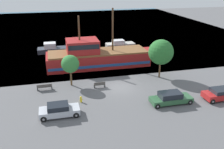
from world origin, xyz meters
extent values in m
plane|color=#5B5B5E|center=(0.00, 0.00, 0.00)|extent=(160.00, 160.00, 0.00)
plane|color=#38667F|center=(0.00, 44.00, 0.00)|extent=(80.00, 80.00, 0.00)
cube|color=#A31E1E|center=(-1.08, 9.57, 1.12)|extent=(16.83, 5.19, 2.25)
cube|color=#234C93|center=(-1.08, 9.57, 0.79)|extent=(16.50, 5.27, 0.45)
cube|color=#A31E1E|center=(7.94, 9.57, 1.46)|extent=(1.40, 2.85, 1.57)
cube|color=brown|center=(-1.08, 9.57, 2.37)|extent=(16.16, 4.78, 0.25)
cube|color=#A31E1E|center=(-3.61, 9.57, 3.54)|extent=(5.05, 4.15, 2.09)
cube|color=black|center=(-3.61, 9.57, 3.85)|extent=(4.80, 4.21, 0.75)
cylinder|color=#4C331E|center=(1.44, 9.57, 5.95)|extent=(0.28, 0.28, 6.91)
cylinder|color=#4C331E|center=(-4.03, 9.57, 5.44)|extent=(0.28, 0.28, 5.88)
cube|color=#2D333D|center=(-8.37, 19.41, 0.45)|extent=(5.66, 2.54, 0.90)
cube|color=silver|center=(-8.79, 19.41, 1.42)|extent=(2.27, 1.98, 1.03)
cube|color=black|center=(-8.11, 19.41, 1.42)|extent=(0.12, 1.78, 0.83)
cube|color=#B7B2A8|center=(5.44, 19.11, 0.54)|extent=(5.90, 2.26, 1.08)
cube|color=silver|center=(5.00, 19.11, 1.42)|extent=(2.36, 1.76, 0.69)
cube|color=black|center=(5.71, 19.11, 1.42)|extent=(0.12, 1.58, 0.55)
cube|color=#B7BCC6|center=(-8.19, -5.49, 0.56)|extent=(4.25, 1.84, 0.65)
cube|color=black|center=(-8.32, -5.49, 1.15)|extent=(2.21, 1.66, 0.52)
cylinder|color=black|center=(-6.51, -6.32, 0.32)|extent=(0.64, 0.22, 0.64)
cylinder|color=gray|center=(-6.51, -6.32, 0.32)|extent=(0.24, 0.25, 0.24)
cylinder|color=black|center=(-6.51, -4.66, 0.32)|extent=(0.64, 0.22, 0.64)
cylinder|color=gray|center=(-6.51, -4.66, 0.32)|extent=(0.24, 0.25, 0.24)
cylinder|color=black|center=(-9.87, -6.32, 0.32)|extent=(0.64, 0.22, 0.64)
cylinder|color=gray|center=(-9.87, -6.32, 0.32)|extent=(0.24, 0.25, 0.24)
cylinder|color=black|center=(-9.87, -4.66, 0.32)|extent=(0.64, 0.22, 0.64)
cylinder|color=gray|center=(-9.87, -4.66, 0.32)|extent=(0.24, 0.25, 0.24)
cube|color=#B21E1E|center=(11.25, -6.17, 0.58)|extent=(4.52, 1.94, 0.69)
cube|color=black|center=(11.11, -6.17, 1.16)|extent=(2.35, 1.75, 0.46)
cylinder|color=black|center=(9.43, -7.05, 0.32)|extent=(0.63, 0.22, 0.63)
cylinder|color=gray|center=(9.43, -7.05, 0.32)|extent=(0.24, 0.25, 0.24)
cylinder|color=black|center=(9.43, -5.29, 0.32)|extent=(0.63, 0.22, 0.63)
cylinder|color=gray|center=(9.43, -5.29, 0.32)|extent=(0.24, 0.25, 0.24)
cube|color=#2D5B38|center=(4.73, -5.73, 0.51)|extent=(4.95, 1.82, 0.56)
cube|color=black|center=(4.58, -5.73, 1.11)|extent=(2.57, 1.64, 0.64)
cylinder|color=black|center=(6.78, -6.55, 0.30)|extent=(0.61, 0.22, 0.61)
cylinder|color=gray|center=(6.78, -6.55, 0.30)|extent=(0.23, 0.25, 0.23)
cylinder|color=black|center=(6.78, -4.91, 0.30)|extent=(0.61, 0.22, 0.61)
cylinder|color=gray|center=(6.78, -4.91, 0.30)|extent=(0.23, 0.25, 0.23)
cylinder|color=black|center=(2.68, -6.55, 0.30)|extent=(0.61, 0.22, 0.61)
cylinder|color=gray|center=(2.68, -6.55, 0.30)|extent=(0.23, 0.25, 0.23)
cylinder|color=black|center=(2.68, -4.91, 0.30)|extent=(0.61, 0.22, 0.61)
cylinder|color=gray|center=(2.68, -4.91, 0.30)|extent=(0.23, 0.25, 0.23)
cylinder|color=yellow|center=(-5.57, -2.91, 0.28)|extent=(0.22, 0.22, 0.56)
sphere|color=yellow|center=(-5.57, -2.91, 0.64)|extent=(0.25, 0.25, 0.25)
cylinder|color=yellow|center=(-5.73, -2.91, 0.31)|extent=(0.10, 0.09, 0.09)
cylinder|color=yellow|center=(-5.41, -2.91, 0.31)|extent=(0.10, 0.09, 0.09)
cube|color=#4C4742|center=(-2.60, 0.72, 0.42)|extent=(1.53, 0.45, 0.05)
cube|color=#4C4742|center=(-2.60, 0.52, 0.65)|extent=(1.53, 0.06, 0.40)
cube|color=#2D2D2D|center=(-3.31, 0.72, 0.20)|extent=(0.12, 0.36, 0.40)
cube|color=#2D2D2D|center=(-1.90, 0.72, 0.20)|extent=(0.12, 0.36, 0.40)
cube|color=#4C4742|center=(-9.80, 1.72, 0.42)|extent=(1.96, 0.45, 0.05)
cube|color=#4C4742|center=(-9.80, 1.53, 0.65)|extent=(1.96, 0.06, 0.40)
cube|color=#2D2D2D|center=(-10.72, 1.72, 0.20)|extent=(0.12, 0.36, 0.40)
cube|color=#2D2D2D|center=(-8.88, 1.72, 0.20)|extent=(0.12, 0.36, 0.40)
cylinder|color=brown|center=(-6.21, 2.40, 1.04)|extent=(0.24, 0.24, 2.08)
sphere|color=#337A38|center=(-6.21, 2.40, 3.11)|extent=(2.42, 2.42, 2.42)
cylinder|color=brown|center=(6.78, 2.27, 1.17)|extent=(0.24, 0.24, 2.33)
sphere|color=#286B2D|center=(6.78, 2.27, 3.88)|extent=(3.63, 3.63, 3.63)
camera|label=1|loc=(-8.31, -29.58, 14.06)|focal=40.00mm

